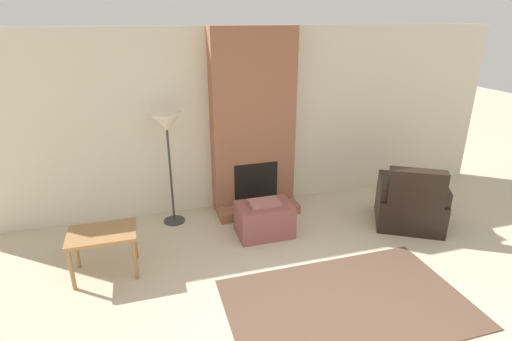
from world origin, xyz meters
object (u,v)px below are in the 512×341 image
Objects in this scene: ottoman at (264,219)px; side_table at (102,238)px; floor_lamp_left at (167,127)px; armchair at (410,206)px.

ottoman is 1.99m from side_table.
side_table is at bearing -171.03° from ottoman.
floor_lamp_left is at bearing 147.55° from ottoman.
ottoman is at bearing 8.97° from side_table.
side_table is (-1.96, -0.31, 0.22)m from ottoman.
side_table is at bearing -129.89° from floor_lamp_left.
ottoman is 0.99× the size of side_table.
side_table is (-3.94, 0.03, 0.15)m from armchair.
armchair reaches higher than side_table.
floor_lamp_left reaches higher than ottoman.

